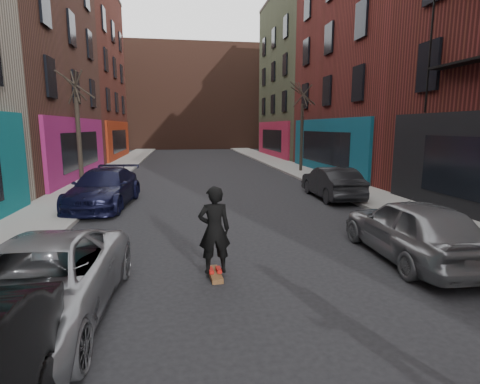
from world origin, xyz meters
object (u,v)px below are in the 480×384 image
object	(u,v)px
parked_right_end	(332,183)
skateboarder	(214,230)
parked_left_far	(36,285)
skateboard	(215,274)
tree_left_far	(77,118)
parked_left_end	(104,188)
parked_right_far	(413,229)
tree_right_far	(302,119)

from	to	relation	value
parked_right_end	skateboarder	bearing A→B (deg)	54.89
parked_left_far	skateboarder	xyz separation A→B (m)	(2.83, 1.44, 0.34)
skateboard	tree_left_far	bearing A→B (deg)	111.81
parked_left_end	parked_right_far	xyz separation A→B (m)	(8.08, -7.11, 0.00)
tree_right_far	skateboard	size ratio (longest dim) A/B	8.50
parked_right_end	skateboarder	world-z (taller)	skateboarder
parked_right_end	skateboard	world-z (taller)	parked_right_end
tree_left_far	tree_right_far	bearing A→B (deg)	25.82
parked_right_far	skateboard	world-z (taller)	parked_right_far
parked_left_end	parked_right_end	world-z (taller)	parked_left_end
tree_right_far	tree_left_far	bearing A→B (deg)	-154.18
tree_right_far	parked_left_far	distance (m)	20.98
parked_left_far	parked_left_end	world-z (taller)	parked_left_end
parked_left_far	tree_right_far	bearing A→B (deg)	62.99
tree_left_far	parked_left_end	world-z (taller)	tree_left_far
parked_left_end	skateboarder	size ratio (longest dim) A/B	2.78
parked_right_far	skateboard	size ratio (longest dim) A/B	5.28
tree_right_far	parked_left_far	bearing A→B (deg)	-119.08
tree_right_far	parked_right_end	size ratio (longest dim) A/B	1.67
parked_left_end	skateboarder	distance (m)	8.23
parked_left_end	skateboard	world-z (taller)	parked_left_end
tree_right_far	skateboarder	size ratio (longest dim) A/B	3.84
tree_right_far	parked_right_end	world-z (taller)	tree_right_far
parked_left_far	parked_right_end	bearing A→B (deg)	49.11
parked_left_far	skateboarder	size ratio (longest dim) A/B	2.63
parked_right_far	skateboarder	world-z (taller)	skateboarder
parked_left_far	tree_left_far	bearing A→B (deg)	102.77
parked_left_end	parked_right_far	bearing A→B (deg)	-36.03
parked_right_end	skateboarder	xyz separation A→B (m)	(-5.67, -7.69, 0.31)
tree_left_far	tree_right_far	world-z (taller)	tree_right_far
skateboard	parked_left_end	bearing A→B (deg)	111.64
tree_right_far	parked_left_end	bearing A→B (deg)	-139.30
parked_right_far	parked_right_end	bearing A→B (deg)	-96.82
tree_right_far	skateboard	world-z (taller)	tree_right_far
tree_left_far	skateboarder	bearing A→B (deg)	-64.42
tree_left_far	skateboard	bearing A→B (deg)	-64.42
parked_left_far	skateboard	xyz separation A→B (m)	(2.83, 1.44, -0.60)
parked_left_end	parked_right_far	world-z (taller)	parked_right_far
parked_left_far	parked_right_far	distance (m)	7.59
parked_left_end	parked_right_end	xyz separation A→B (m)	(9.20, 0.26, -0.04)
parked_left_end	parked_right_far	distance (m)	10.76
parked_right_far	parked_right_end	size ratio (longest dim) A/B	1.04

